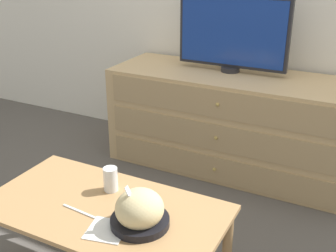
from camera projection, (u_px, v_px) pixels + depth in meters
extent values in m
plane|color=#56514C|center=(239.00, 148.00, 3.27)|extent=(12.00, 12.00, 0.00)
cube|color=tan|center=(231.00, 122.00, 2.87)|extent=(1.64, 0.57, 0.67)
cube|color=tan|center=(215.00, 169.00, 2.72)|extent=(1.51, 0.01, 0.18)
sphere|color=tan|center=(214.00, 170.00, 2.72)|extent=(0.02, 0.02, 0.02)
cube|color=tan|center=(216.00, 138.00, 2.64)|extent=(1.51, 0.01, 0.18)
sphere|color=tan|center=(216.00, 138.00, 2.63)|extent=(0.02, 0.02, 0.02)
cube|color=tan|center=(218.00, 104.00, 2.55)|extent=(1.51, 0.01, 0.18)
sphere|color=tan|center=(217.00, 105.00, 2.54)|extent=(0.02, 0.02, 0.02)
cylinder|color=#232328|center=(230.00, 69.00, 2.80)|extent=(0.13, 0.13, 0.03)
cube|color=#232328|center=(233.00, 32.00, 2.71)|extent=(0.74, 0.04, 0.46)
cube|color=navy|center=(232.00, 32.00, 2.70)|extent=(0.70, 0.01, 0.42)
cube|color=tan|center=(104.00, 209.00, 1.78)|extent=(1.03, 0.55, 0.02)
cylinder|color=#9C7549|center=(58.00, 197.00, 2.26)|extent=(0.04, 0.04, 0.41)
cylinder|color=#9C7549|center=(227.00, 250.00, 1.86)|extent=(0.04, 0.04, 0.41)
cylinder|color=black|center=(140.00, 221.00, 1.65)|extent=(0.23, 0.23, 0.03)
ellipsoid|color=beige|center=(140.00, 208.00, 1.63)|extent=(0.19, 0.19, 0.15)
cube|color=white|center=(136.00, 209.00, 1.60)|extent=(0.07, 0.02, 0.15)
cube|color=white|center=(128.00, 191.00, 1.58)|extent=(0.02, 0.03, 0.03)
cylinder|color=white|center=(111.00, 183.00, 1.88)|extent=(0.06, 0.06, 0.07)
cylinder|color=white|center=(111.00, 179.00, 1.88)|extent=(0.06, 0.06, 0.11)
cube|color=white|center=(107.00, 230.00, 1.63)|extent=(0.17, 0.17, 0.00)
cube|color=white|center=(81.00, 212.00, 1.74)|extent=(0.20, 0.03, 0.01)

